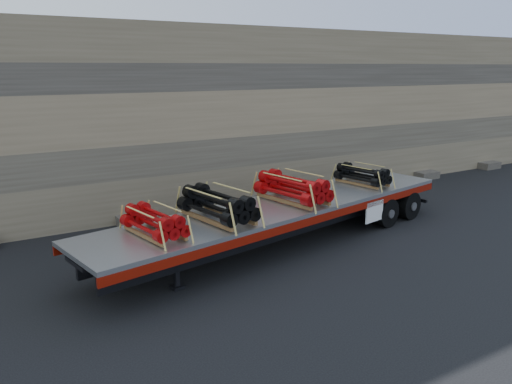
# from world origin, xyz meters

# --- Properties ---
(ground) EXTENTS (120.00, 120.00, 0.00)m
(ground) POSITION_xyz_m (0.00, 0.00, 0.00)
(ground) COLOR black
(ground) RESTS_ON ground
(rock_wall) EXTENTS (44.00, 3.00, 7.00)m
(rock_wall) POSITION_xyz_m (0.00, 6.50, 3.50)
(rock_wall) COLOR #7A6B54
(rock_wall) RESTS_ON ground
(trailer) EXTENTS (13.54, 5.01, 1.33)m
(trailer) POSITION_xyz_m (0.43, 0.37, 0.66)
(trailer) COLOR #B0B3B8
(trailer) RESTS_ON ground
(bundle_front) EXTENTS (1.28, 2.04, 0.67)m
(bundle_front) POSITION_xyz_m (-4.02, -0.48, 1.66)
(bundle_front) COLOR #A5080A
(bundle_front) RESTS_ON trailer
(bundle_midfront) EXTENTS (1.58, 2.51, 0.83)m
(bundle_midfront) POSITION_xyz_m (-2.06, -0.10, 1.74)
(bundle_midfront) COLOR black
(bundle_midfront) RESTS_ON trailer
(bundle_midrear) EXTENTS (1.62, 2.56, 0.84)m
(bundle_midrear) POSITION_xyz_m (0.84, 0.45, 1.75)
(bundle_midrear) COLOR #A5080A
(bundle_midrear) RESTS_ON trailer
(bundle_rear) EXTENTS (1.28, 2.03, 0.67)m
(bundle_rear) POSITION_xyz_m (4.36, 1.12, 1.66)
(bundle_rear) COLOR black
(bundle_rear) RESTS_ON trailer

